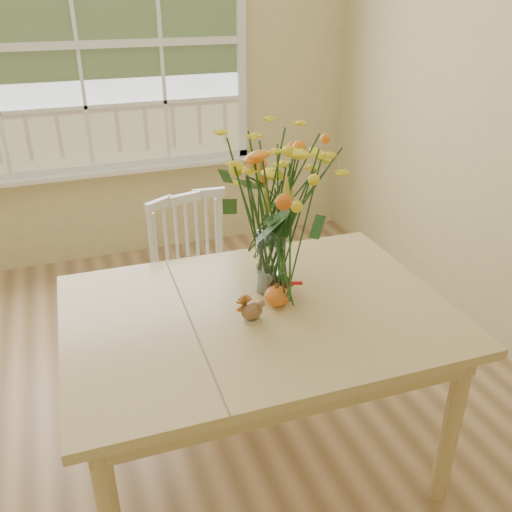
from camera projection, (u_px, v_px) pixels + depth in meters
name	position (u px, v px, depth m)	size (l,w,h in m)	color
floor	(165.00, 471.00, 2.37)	(4.00, 4.50, 0.01)	olive
wall_back	(81.00, 76.00, 3.65)	(4.00, 0.02, 2.70)	beige
window	(77.00, 48.00, 3.53)	(2.42, 0.12, 1.74)	silver
dining_table	(258.00, 329.00, 2.13)	(1.49, 1.08, 0.78)	tan
windsor_chair	(198.00, 278.00, 2.83)	(0.52, 0.51, 0.94)	white
flower_vase	(271.00, 202.00, 2.05)	(0.54, 0.54, 0.64)	white
pumpkin	(277.00, 297.00, 2.09)	(0.10, 0.10, 0.08)	#DD571A
turkey_figurine	(252.00, 311.00, 2.00)	(0.09, 0.07, 0.10)	#CCB78C
dark_gourd	(279.00, 284.00, 2.18)	(0.12, 0.09, 0.08)	#38160F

